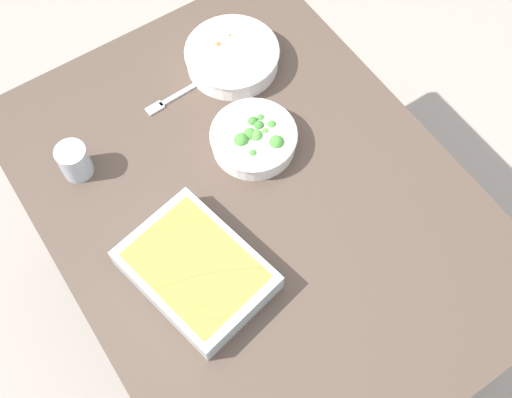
{
  "coord_description": "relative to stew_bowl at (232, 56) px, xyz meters",
  "views": [
    {
      "loc": [
        -0.54,
        0.36,
        2.01
      ],
      "look_at": [
        0.0,
        0.0,
        0.74
      ],
      "focal_mm": 43.97,
      "sensor_mm": 36.0,
      "label": 1
    }
  ],
  "objects": [
    {
      "name": "baking_dish",
      "position": [
        -0.44,
        0.37,
        0.0
      ],
      "size": [
        0.34,
        0.28,
        0.06
      ],
      "color": "silver",
      "rests_on": "dining_table"
    },
    {
      "name": "dining_table",
      "position": [
        -0.36,
        0.17,
        -0.12
      ],
      "size": [
        1.2,
        0.9,
        0.74
      ],
      "color": "#4C3D33",
      "rests_on": "ground_plane"
    },
    {
      "name": "ground_plane",
      "position": [
        -0.36,
        0.17,
        -0.77
      ],
      "size": [
        6.0,
        6.0,
        0.0
      ],
      "primitive_type": "plane",
      "color": "#9E9389"
    },
    {
      "name": "spoon_by_broccoli",
      "position": [
        -0.17,
        0.05,
        -0.03
      ],
      "size": [
        0.16,
        0.1,
        0.01
      ],
      "color": "silver",
      "rests_on": "dining_table"
    },
    {
      "name": "broccoli_bowl",
      "position": [
        -0.23,
        0.09,
        -0.0
      ],
      "size": [
        0.21,
        0.21,
        0.07
      ],
      "color": "white",
      "rests_on": "dining_table"
    },
    {
      "name": "spoon_by_stew",
      "position": [
        -0.04,
        0.0,
        -0.03
      ],
      "size": [
        0.18,
        0.03,
        0.01
      ],
      "color": "silver",
      "rests_on": "dining_table"
    },
    {
      "name": "drink_cup",
      "position": [
        -0.06,
        0.47,
        0.01
      ],
      "size": [
        0.07,
        0.07,
        0.08
      ],
      "color": "#B2BCC6",
      "rests_on": "dining_table"
    },
    {
      "name": "fork_on_table",
      "position": [
        -0.01,
        0.18,
        -0.03
      ],
      "size": [
        0.03,
        0.18,
        0.01
      ],
      "color": "silver",
      "rests_on": "dining_table"
    },
    {
      "name": "stew_bowl",
      "position": [
        0.0,
        0.0,
        0.0
      ],
      "size": [
        0.24,
        0.24,
        0.06
      ],
      "color": "white",
      "rests_on": "dining_table"
    }
  ]
}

